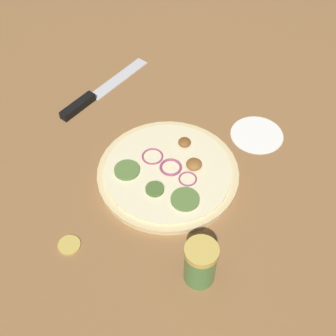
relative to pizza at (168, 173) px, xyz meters
name	(u,v)px	position (x,y,z in m)	size (l,w,h in m)	color
ground_plane	(168,175)	(0.00, 0.00, -0.01)	(3.00, 3.00, 0.00)	olive
pizza	(168,173)	(0.00, 0.00, 0.00)	(0.27, 0.27, 0.03)	beige
knife	(90,98)	(-0.02, -0.28, 0.00)	(0.27, 0.07, 0.02)	silver
spice_jar	(200,263)	(0.11, 0.19, 0.04)	(0.05, 0.05, 0.09)	#4C7F42
loose_cap	(70,245)	(0.23, 0.00, 0.00)	(0.04, 0.04, 0.01)	gold
flour_patch	(257,135)	(-0.21, 0.05, -0.01)	(0.11, 0.11, 0.00)	white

